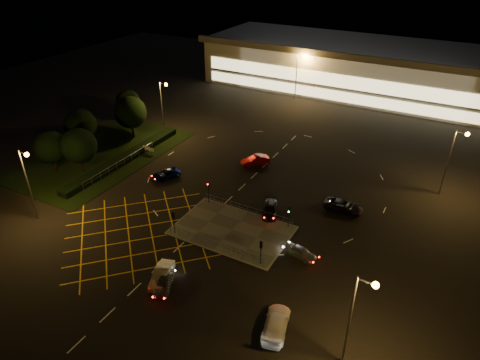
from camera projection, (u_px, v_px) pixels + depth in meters
The scene contains 27 objects.
ground at pixel (226, 218), 56.69m from camera, with size 180.00×180.00×0.00m, color black.
pedestrian_island at pixel (232, 230), 54.31m from camera, with size 14.00×9.00×0.12m, color #4C4944.
grass_verge at pixel (102, 154), 72.84m from camera, with size 18.00×30.00×0.08m, color black.
hedge at pixel (125, 158), 70.54m from camera, with size 2.00×26.00×1.00m, color black.
supermarket at pixel (358, 67), 101.02m from camera, with size 72.00×26.50×10.50m.
streetlight_sw at pixel (28, 176), 53.24m from camera, with size 1.78×0.56×10.03m.
streetlight_se at pixel (357, 310), 34.29m from camera, with size 1.78×0.56×10.03m.
streetlight_nw at pixel (163, 101), 76.83m from camera, with size 1.78×0.56×10.03m.
streetlight_ne at pixel (454, 154), 58.43m from camera, with size 1.78×0.56×10.03m.
streetlight_far_left at pixel (298, 70), 93.78m from camera, with size 1.78×0.56×10.03m.
signal_sw at pixel (174, 218), 52.62m from camera, with size 0.28×0.30×3.15m.
signal_se at pixel (261, 248), 47.64m from camera, with size 0.28×0.30×3.15m.
signal_nw at pixel (208, 189), 58.67m from camera, with size 0.28×0.30×3.15m.
signal_ne at pixel (289, 212), 53.69m from camera, with size 0.28×0.30×3.15m.
tree_a at pixel (50, 147), 65.45m from camera, with size 5.04×5.04×6.86m.
tree_b at pixel (80, 125), 72.19m from camera, with size 5.40×5.40×7.35m.
tree_c at pixel (130, 112), 76.44m from camera, with size 5.76×5.76×7.84m.
tree_d at pixel (128, 102), 83.95m from camera, with size 4.68×4.68×6.37m.
tree_e at pixel (79, 146), 65.15m from camera, with size 5.40×5.40×7.35m.
car_near_silver at pixel (164, 283), 45.21m from camera, with size 1.64×4.08×1.39m, color #97999E.
car_queue_white at pixel (162, 275), 46.21m from camera, with size 1.59×4.56×1.50m, color white.
car_left_blue at pixel (166, 174), 65.73m from camera, with size 2.07×4.50×1.25m, color #0C164D.
car_far_dkgrey at pixel (270, 209), 57.32m from camera, with size 1.86×4.58×1.33m, color black.
car_right_silver at pixel (301, 252), 49.68m from camera, with size 1.51×3.75×1.28m, color #B8B9C0.
car_circ_red at pixel (255, 160), 69.46m from camera, with size 1.62×4.65×1.53m, color maroon.
car_east_grey at pixel (343, 206), 57.84m from camera, with size 2.41×5.23×1.45m, color black.
car_approach_white at pixel (276, 324), 40.43m from camera, with size 2.20×5.40×1.57m, color silver.
Camera 1 is at (23.88, -39.91, 32.86)m, focal length 32.00 mm.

